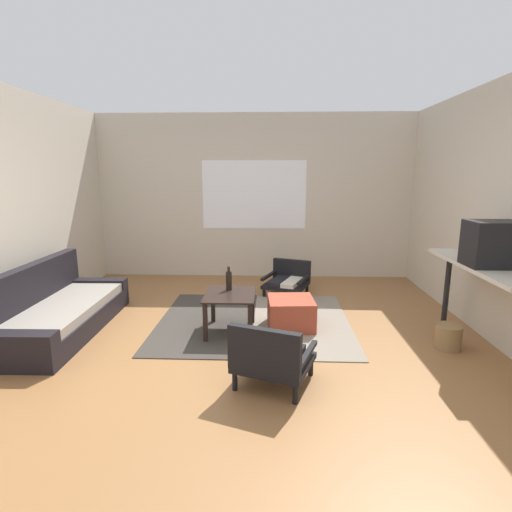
{
  "coord_description": "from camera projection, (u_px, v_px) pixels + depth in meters",
  "views": [
    {
      "loc": [
        0.3,
        -3.64,
        1.75
      ],
      "look_at": [
        0.11,
        1.06,
        0.76
      ],
      "focal_mm": 27.76,
      "sensor_mm": 36.0,
      "label": 1
    }
  ],
  "objects": [
    {
      "name": "armchair_striped_foreground",
      "position": [
        271.0,
        357.0,
        3.24
      ],
      "size": [
        0.75,
        0.73,
        0.58
      ],
      "color": "black",
      "rests_on": "ground"
    },
    {
      "name": "area_rug",
      "position": [
        254.0,
        321.0,
        4.74
      ],
      "size": [
        2.26,
        2.03,
        0.01
      ],
      "color": "#38332D",
      "rests_on": "ground"
    },
    {
      "name": "clay_vase",
      "position": [
        472.0,
        247.0,
        3.95
      ],
      "size": [
        0.24,
        0.24,
        0.29
      ],
      "color": "#935B38",
      "rests_on": "console_shelf"
    },
    {
      "name": "coffee_table",
      "position": [
        230.0,
        301.0,
        4.37
      ],
      "size": [
        0.55,
        0.64,
        0.45
      ],
      "color": "black",
      "rests_on": "ground"
    },
    {
      "name": "wicker_basket",
      "position": [
        448.0,
        337.0,
        4.0
      ],
      "size": [
        0.26,
        0.26,
        0.24
      ],
      "primitive_type": "cylinder",
      "color": "olive",
      "rests_on": "ground"
    },
    {
      "name": "console_shelf",
      "position": [
        484.0,
        275.0,
        3.73
      ],
      "size": [
        0.44,
        1.58,
        0.91
      ],
      "color": "beige",
      "rests_on": "ground"
    },
    {
      "name": "glass_bottle",
      "position": [
        229.0,
        280.0,
        4.48
      ],
      "size": [
        0.07,
        0.07,
        0.27
      ],
      "color": "black",
      "rests_on": "coffee_table"
    },
    {
      "name": "ground_plane",
      "position": [
        241.0,
        352.0,
        3.93
      ],
      "size": [
        7.8,
        7.8,
        0.0
      ],
      "primitive_type": "plane",
      "color": "olive"
    },
    {
      "name": "armchair_by_window",
      "position": [
        288.0,
        279.0,
        5.82
      ],
      "size": [
        0.75,
        0.74,
        0.47
      ],
      "color": "black",
      "rests_on": "ground"
    },
    {
      "name": "crt_television",
      "position": [
        493.0,
        244.0,
        3.58
      ],
      "size": [
        0.45,
        0.34,
        0.42
      ],
      "color": "black",
      "rests_on": "console_shelf"
    },
    {
      "name": "couch",
      "position": [
        56.0,
        312.0,
        4.42
      ],
      "size": [
        0.85,
        2.01,
        0.75
      ],
      "color": "black",
      "rests_on": "ground"
    },
    {
      "name": "ottoman_orange",
      "position": [
        291.0,
        313.0,
        4.53
      ],
      "size": [
        0.55,
        0.55,
        0.34
      ],
      "primitive_type": "cube",
      "rotation": [
        0.0,
        0.0,
        0.07
      ],
      "color": "#993D28",
      "rests_on": "ground"
    },
    {
      "name": "far_wall_with_window",
      "position": [
        254.0,
        197.0,
        6.64
      ],
      "size": [
        5.6,
        0.13,
        2.7
      ],
      "color": "beige",
      "rests_on": "ground"
    }
  ]
}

